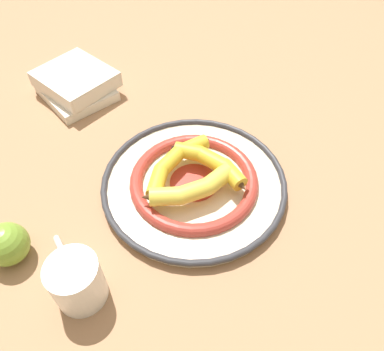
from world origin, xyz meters
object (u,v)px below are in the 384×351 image
(book_stack, at_px, (76,84))
(decorative_bowl, at_px, (192,182))
(banana_a, at_px, (212,163))
(banana_c, at_px, (191,190))
(coffee_mug, at_px, (76,280))
(apple, at_px, (7,244))
(banana_b, at_px, (175,162))

(book_stack, bearing_deg, decorative_bowl, 1.77)
(banana_a, height_order, banana_c, banana_c)
(decorative_bowl, distance_m, coffee_mug, 0.28)
(book_stack, bearing_deg, banana_a, 7.68)
(decorative_bowl, height_order, apple, apple)
(banana_c, xyz_separation_m, book_stack, (0.35, -0.26, -0.02))
(banana_b, bearing_deg, book_stack, -102.15)
(banana_a, bearing_deg, coffee_mug, 84.46)
(apple, bearing_deg, decorative_bowl, -140.04)
(decorative_bowl, bearing_deg, apple, 39.96)
(banana_c, relative_size, apple, 1.84)
(banana_a, xyz_separation_m, coffee_mug, (0.15, 0.28, -0.00))
(book_stack, distance_m, coffee_mug, 0.52)
(book_stack, distance_m, apple, 0.44)
(decorative_bowl, bearing_deg, banana_a, -137.52)
(banana_a, bearing_deg, apple, 63.04)
(decorative_bowl, xyz_separation_m, banana_a, (-0.03, -0.03, 0.03))
(apple, bearing_deg, banana_a, -139.75)
(banana_a, distance_m, book_stack, 0.42)
(banana_c, bearing_deg, decorative_bowl, 64.44)
(banana_b, bearing_deg, coffee_mug, 4.66)
(decorative_bowl, bearing_deg, banana_c, 101.29)
(banana_b, bearing_deg, banana_c, 59.21)
(banana_c, height_order, coffee_mug, coffee_mug)
(banana_b, height_order, banana_c, banana_c)
(decorative_bowl, xyz_separation_m, book_stack, (0.34, -0.22, 0.02))
(coffee_mug, distance_m, apple, 0.15)
(banana_a, relative_size, banana_c, 1.07)
(banana_a, height_order, banana_b, banana_a)
(banana_c, height_order, book_stack, banana_c)
(decorative_bowl, xyz_separation_m, apple, (0.26, 0.22, 0.02))
(decorative_bowl, distance_m, apple, 0.34)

